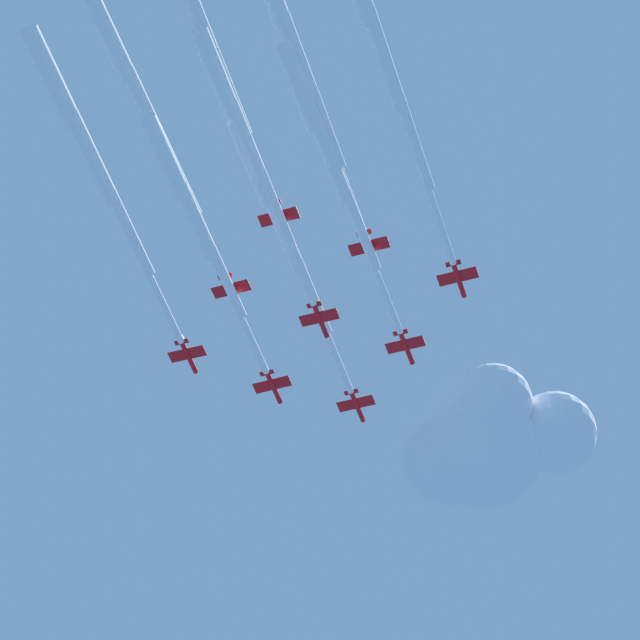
{
  "coord_description": "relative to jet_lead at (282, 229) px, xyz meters",
  "views": [
    {
      "loc": [
        26.38,
        -128.74,
        -58.5
      ],
      "look_at": [
        0.0,
        0.0,
        156.91
      ],
      "focal_mm": 67.49,
      "sensor_mm": 36.0,
      "label": 1
    }
  ],
  "objects": [
    {
      "name": "jet_lead",
      "position": [
        0.0,
        0.0,
        0.0
      ],
      "size": [
        16.74,
        76.55,
        3.85
      ],
      "color": "red"
    },
    {
      "name": "jet_port_inner",
      "position": [
        -16.17,
        -6.41,
        -1.84
      ],
      "size": [
        15.98,
        71.25,
        3.8
      ],
      "color": "red"
    },
    {
      "name": "jet_starboard_inner",
      "position": [
        12.61,
        -14.03,
        -1.68
      ],
      "size": [
        17.78,
        76.49,
        3.95
      ],
      "color": "red"
    },
    {
      "name": "jet_port_mid",
      "position": [
        -2.59,
        -20.6,
        -0.9
      ],
      "size": [
        15.55,
        71.41,
        3.92
      ],
      "color": "red"
    },
    {
      "name": "jet_starboard_mid",
      "position": [
        -33.18,
        -23.21,
        0.63
      ],
      "size": [
        16.57,
        81.9,
        3.93
      ],
      "color": "red"
    },
    {
      "name": "jet_port_outer",
      "position": [
        26.29,
        -31.92,
        -1.41
      ],
      "size": [
        17.13,
        82.29,
        3.88
      ],
      "color": "red"
    },
    {
      "name": "jet_starboard_outer",
      "position": [
        -20.12,
        -30.62,
        0.14
      ],
      "size": [
        16.9,
        71.7,
        3.98
      ],
      "color": "red"
    },
    {
      "name": "jet_trail_port",
      "position": [
        10.6,
        -35.03,
        -0.08
      ],
      "size": [
        15.68,
        71.94,
        3.92
      ],
      "color": "red"
    },
    {
      "name": "jet_trail_starboard",
      "position": [
        -5.8,
        -45.78,
        0.59
      ],
      "size": [
        15.27,
        73.3,
        3.91
      ],
      "color": "red"
    },
    {
      "name": "cloud_puff",
      "position": [
        34.21,
        57.34,
        -5.89
      ],
      "size": [
        43.0,
        32.35,
        27.64
      ],
      "color": "white"
    }
  ]
}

